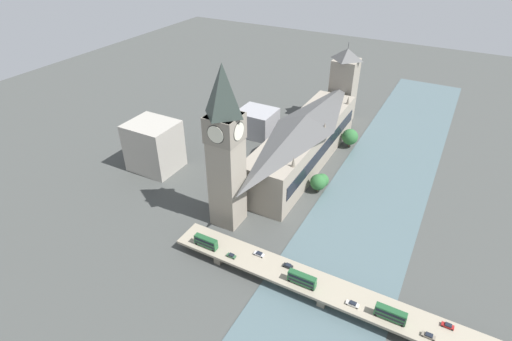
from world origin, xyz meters
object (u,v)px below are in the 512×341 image
car_northbound_mid (259,254)px  car_northbound_tail (288,266)px  parliament_hall (305,140)px  car_southbound_lead (231,256)px  clock_tower (225,147)px  road_bridge (326,290)px  car_southbound_mid (353,304)px  victoria_tower (343,86)px  double_decker_bus_lead (206,242)px  double_decker_bus_mid (391,314)px  double_decker_bus_rear (302,279)px  car_northbound_lead (429,336)px  car_southbound_tail (448,326)px

car_northbound_mid → car_northbound_tail: (-13.14, 0.26, 0.00)m
parliament_hall → car_northbound_tail: (-28.44, 83.16, -9.37)m
parliament_hall → car_southbound_lead: 89.82m
clock_tower → car_southbound_lead: clock_tower is taller
road_bridge → car_northbound_tail: 17.34m
road_bridge → car_northbound_mid: bearing=-5.1°
car_southbound_mid → victoria_tower: bearing=-70.0°
double_decker_bus_lead → car_southbound_mid: double_decker_bus_lead is taller
double_decker_bus_mid → double_decker_bus_rear: 32.66m
victoria_tower → double_decker_bus_rear: bearing=103.3°
double_decker_bus_rear → car_northbound_lead: (-45.63, 0.65, -2.08)m
victoria_tower → car_southbound_tail: size_ratio=13.51×
victoria_tower → car_northbound_mid: bearing=95.9°
double_decker_bus_rear → car_northbound_lead: bearing=179.2°
parliament_hall → car_southbound_tail: 120.16m
road_bridge → car_northbound_lead: (-36.65, 3.53, 1.72)m
parliament_hall → double_decker_bus_mid: 112.32m
parliament_hall → car_southbound_mid: (-56.33, 88.78, -9.38)m
victoria_tower → double_decker_bus_rear: 159.76m
victoria_tower → double_decker_bus_lead: size_ratio=5.14×
double_decker_bus_mid → double_decker_bus_rear: double_decker_bus_rear is taller
double_decker_bus_rear → car_southbound_lead: (30.68, 0.63, -2.06)m
car_northbound_lead → car_southbound_mid: (25.84, -0.37, 0.03)m
double_decker_bus_rear → car_northbound_lead: double_decker_bus_rear is taller
clock_tower → victoria_tower: (-10.73, -130.61, -14.99)m
double_decker_bus_lead → car_northbound_lead: (-88.76, 0.19, -2.00)m
double_decker_bus_rear → car_southbound_tail: size_ratio=2.76×
car_northbound_tail → car_southbound_lead: 23.37m
road_bridge → car_southbound_tail: bearing=-175.1°
clock_tower → double_decker_bus_rear: (-47.32, 23.96, -32.10)m
parliament_hall → double_decker_bus_rear: bearing=112.4°
car_southbound_mid → road_bridge: bearing=-16.3°
double_decker_bus_lead → double_decker_bus_mid: size_ratio=0.97×
victoria_tower → car_northbound_mid: (-15.36, 148.97, -19.16)m
clock_tower → car_southbound_lead: 45.26m
car_southbound_lead → car_northbound_tail: bearing=-165.2°
double_decker_bus_mid → double_decker_bus_lead: bearing=0.6°
double_decker_bus_mid → car_northbound_mid: bearing=-5.6°
parliament_hall → clock_tower: size_ratio=1.42×
car_northbound_tail → road_bridge: bearing=171.8°
double_decker_bus_lead → car_southbound_tail: (-93.87, -6.90, -2.00)m
parliament_hall → car_southbound_mid: 105.56m
road_bridge → car_southbound_tail: size_ratio=32.47×
victoria_tower → road_bridge: size_ratio=0.42×
car_southbound_mid → double_decker_bus_mid: bearing=-177.3°
car_northbound_lead → road_bridge: bearing=-5.5°
clock_tower → car_northbound_lead: 102.05m
road_bridge → double_decker_bus_lead: 52.36m
double_decker_bus_lead → car_northbound_lead: double_decker_bus_lead is taller
car_northbound_mid → car_southbound_mid: bearing=171.8°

